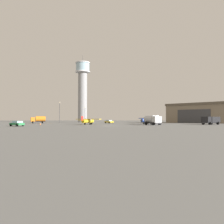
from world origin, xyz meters
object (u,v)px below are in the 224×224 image
at_px(traffic_cone_near_left, 40,124).
at_px(truck_fuel_tanker_orange, 38,119).
at_px(truck_box_black, 211,120).
at_px(car_green, 17,123).
at_px(light_post_west, 85,113).
at_px(light_post_north, 60,111).
at_px(airplane_yellow, 88,121).
at_px(airplane_blue, 150,120).
at_px(truck_fuel_tanker_silver, 152,120).
at_px(car_yellow, 109,122).
at_px(control_tower, 83,88).

bearing_deg(traffic_cone_near_left, truck_fuel_tanker_orange, 111.13).
bearing_deg(truck_box_black, car_green, -17.96).
bearing_deg(light_post_west, light_post_north, -146.08).
bearing_deg(airplane_yellow, traffic_cone_near_left, 142.74).
height_order(airplane_blue, car_green, airplane_blue).
relative_size(truck_fuel_tanker_orange, light_post_west, 0.83).
height_order(truck_fuel_tanker_orange, car_green, truck_fuel_tanker_orange).
bearing_deg(truck_fuel_tanker_silver, car_yellow, -176.77).
distance_m(airplane_yellow, car_yellow, 23.82).
distance_m(airplane_yellow, airplane_blue, 23.85).
bearing_deg(airplane_blue, car_green, 7.36).
bearing_deg(airplane_blue, light_post_west, -75.58).
relative_size(control_tower, light_post_west, 4.73).
relative_size(airplane_yellow, truck_box_black, 1.27).
distance_m(truck_box_black, car_green, 59.11).
distance_m(airplane_blue, truck_fuel_tanker_silver, 13.68).
distance_m(airplane_blue, truck_fuel_tanker_orange, 47.70).
xyz_separation_m(airplane_blue, car_green, (-37.15, -27.73, -0.78)).
bearing_deg(control_tower, truck_fuel_tanker_silver, -59.96).
xyz_separation_m(airplane_yellow, traffic_cone_near_left, (-13.33, -6.80, -0.96)).
distance_m(airplane_yellow, truck_fuel_tanker_silver, 20.96).
relative_size(truck_fuel_tanker_silver, car_green, 1.48).
xyz_separation_m(truck_box_black, light_post_west, (-47.71, 38.92, 3.17)).
bearing_deg(traffic_cone_near_left, control_tower, 86.81).
bearing_deg(truck_box_black, traffic_cone_near_left, -27.97).
distance_m(car_green, light_post_north, 50.78).
relative_size(truck_fuel_tanker_silver, truck_box_black, 0.97).
relative_size(car_green, light_post_west, 0.60).
bearing_deg(car_green, airplane_blue, -107.51).
relative_size(light_post_west, light_post_north, 0.80).
relative_size(airplane_blue, truck_fuel_tanker_silver, 1.51).
distance_m(truck_fuel_tanker_orange, traffic_cone_near_left, 31.23).
bearing_deg(control_tower, truck_box_black, -43.80).
relative_size(airplane_yellow, traffic_cone_near_left, 13.67).
bearing_deg(truck_fuel_tanker_orange, car_green, 77.34).
bearing_deg(truck_fuel_tanker_silver, airplane_yellow, -125.54).
xyz_separation_m(car_yellow, light_post_north, (-24.02, 9.83, 5.02)).
bearing_deg(control_tower, light_post_north, -115.49).
relative_size(truck_fuel_tanker_orange, traffic_cone_near_left, 9.87).
relative_size(airplane_yellow, truck_fuel_tanker_silver, 1.30).
bearing_deg(truck_fuel_tanker_silver, control_tower, -176.03).
xyz_separation_m(control_tower, airplane_blue, (31.73, -39.68, -17.45)).
distance_m(airplane_yellow, truck_box_black, 40.44).
height_order(truck_fuel_tanker_orange, light_post_west, light_post_west).
relative_size(car_green, car_yellow, 1.11).
xyz_separation_m(car_green, light_post_north, (-2.66, 50.46, 5.02)).
bearing_deg(truck_fuel_tanker_orange, light_post_north, -146.14).
distance_m(control_tower, traffic_cone_near_left, 59.75).
xyz_separation_m(airplane_blue, traffic_cone_near_left, (-34.89, -16.99, -1.20)).
height_order(car_yellow, light_post_west, light_post_west).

